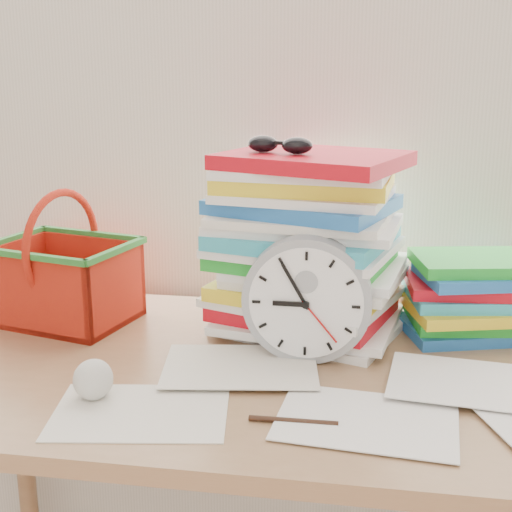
% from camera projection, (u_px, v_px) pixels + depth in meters
% --- Properties ---
extents(curtain, '(2.40, 0.01, 2.50)m').
position_uv_depth(curtain, '(297.00, 45.00, 1.47)').
color(curtain, silver).
rests_on(curtain, room_shell).
extents(desk, '(1.40, 0.70, 0.75)m').
position_uv_depth(desk, '(269.00, 404.00, 1.27)').
color(desk, '#916944').
rests_on(desk, ground).
extents(paper_stack, '(0.42, 0.37, 0.35)m').
position_uv_depth(paper_stack, '(311.00, 243.00, 1.38)').
color(paper_stack, white).
rests_on(paper_stack, desk).
extents(clock, '(0.23, 0.05, 0.23)m').
position_uv_depth(clock, '(307.00, 299.00, 1.25)').
color(clock, '#95999E').
rests_on(clock, desk).
extents(sunglasses, '(0.17, 0.16, 0.03)m').
position_uv_depth(sunglasses, '(280.00, 145.00, 1.31)').
color(sunglasses, black).
rests_on(sunglasses, paper_stack).
extents(book_stack, '(0.29, 0.24, 0.15)m').
position_uv_depth(book_stack, '(468.00, 296.00, 1.38)').
color(book_stack, white).
rests_on(book_stack, desk).
extents(basket, '(0.31, 0.27, 0.27)m').
position_uv_depth(basket, '(64.00, 258.00, 1.44)').
color(basket, red).
rests_on(basket, desk).
extents(crumpled_ball, '(0.06, 0.06, 0.06)m').
position_uv_depth(crumpled_ball, '(93.00, 379.00, 1.12)').
color(crumpled_ball, silver).
rests_on(crumpled_ball, desk).
extents(pen, '(0.13, 0.01, 0.01)m').
position_uv_depth(pen, '(293.00, 421.00, 1.05)').
color(pen, black).
rests_on(pen, desk).
extents(scattered_papers, '(1.26, 0.42, 0.02)m').
position_uv_depth(scattered_papers, '(270.00, 362.00, 1.25)').
color(scattered_papers, white).
rests_on(scattered_papers, desk).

